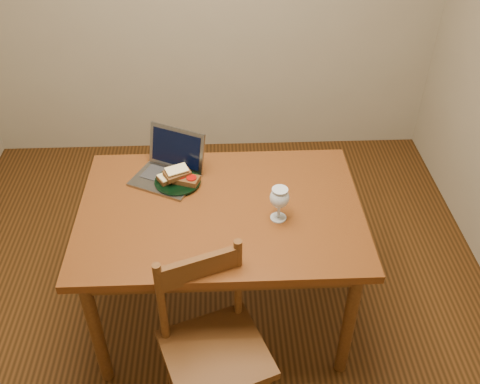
{
  "coord_description": "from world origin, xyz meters",
  "views": [
    {
      "loc": [
        0.08,
        -1.91,
        2.33
      ],
      "look_at": [
        0.16,
        -0.0,
        0.8
      ],
      "focal_mm": 40.0,
      "sensor_mm": 36.0,
      "label": 1
    }
  ],
  "objects_px": {
    "table": "(221,222)",
    "chair": "(213,342)",
    "plate": "(178,182)",
    "milk_glass": "(279,204)",
    "laptop": "(170,165)"
  },
  "relations": [
    {
      "from": "table",
      "to": "plate",
      "type": "bearing_deg",
      "value": 136.99
    },
    {
      "from": "table",
      "to": "chair",
      "type": "bearing_deg",
      "value": -94.55
    },
    {
      "from": "plate",
      "to": "laptop",
      "type": "xyz_separation_m",
      "value": [
        -0.04,
        0.08,
        0.05
      ]
    },
    {
      "from": "chair",
      "to": "laptop",
      "type": "xyz_separation_m",
      "value": [
        -0.2,
        0.8,
        0.32
      ]
    },
    {
      "from": "plate",
      "to": "milk_glass",
      "type": "relative_size",
      "value": 1.33
    },
    {
      "from": "plate",
      "to": "milk_glass",
      "type": "distance_m",
      "value": 0.54
    },
    {
      "from": "chair",
      "to": "plate",
      "type": "relative_size",
      "value": 2.32
    },
    {
      "from": "table",
      "to": "laptop",
      "type": "bearing_deg",
      "value": 132.15
    },
    {
      "from": "table",
      "to": "chair",
      "type": "relative_size",
      "value": 2.5
    },
    {
      "from": "laptop",
      "to": "chair",
      "type": "bearing_deg",
      "value": -49.29
    },
    {
      "from": "table",
      "to": "plate",
      "type": "height_order",
      "value": "plate"
    },
    {
      "from": "table",
      "to": "milk_glass",
      "type": "relative_size",
      "value": 7.72
    },
    {
      "from": "chair",
      "to": "plate",
      "type": "distance_m",
      "value": 0.79
    },
    {
      "from": "chair",
      "to": "milk_glass",
      "type": "height_order",
      "value": "milk_glass"
    },
    {
      "from": "table",
      "to": "laptop",
      "type": "height_order",
      "value": "laptop"
    }
  ]
}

